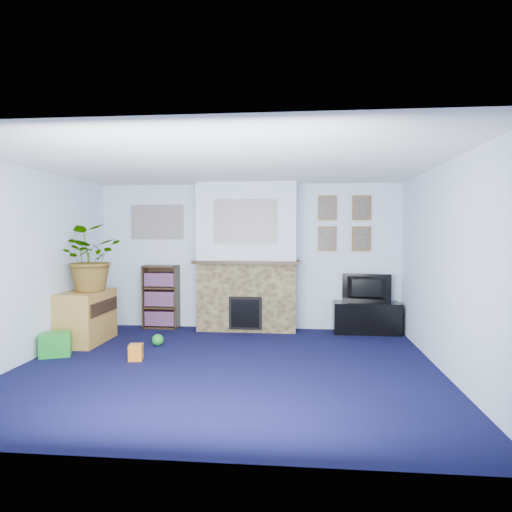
# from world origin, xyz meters

# --- Properties ---
(floor) EXTENTS (5.00, 4.50, 0.01)m
(floor) POSITION_xyz_m (0.00, 0.00, 0.00)
(floor) COLOR black
(floor) RESTS_ON ground
(ceiling) EXTENTS (5.00, 4.50, 0.01)m
(ceiling) POSITION_xyz_m (0.00, 0.00, 2.40)
(ceiling) COLOR white
(ceiling) RESTS_ON wall_back
(wall_back) EXTENTS (5.00, 0.04, 2.40)m
(wall_back) POSITION_xyz_m (0.00, 2.25, 1.20)
(wall_back) COLOR silver
(wall_back) RESTS_ON ground
(wall_front) EXTENTS (5.00, 0.04, 2.40)m
(wall_front) POSITION_xyz_m (0.00, -2.25, 1.20)
(wall_front) COLOR silver
(wall_front) RESTS_ON ground
(wall_left) EXTENTS (0.04, 4.50, 2.40)m
(wall_left) POSITION_xyz_m (-2.50, 0.00, 1.20)
(wall_left) COLOR silver
(wall_left) RESTS_ON ground
(wall_right) EXTENTS (0.04, 4.50, 2.40)m
(wall_right) POSITION_xyz_m (2.50, 0.00, 1.20)
(wall_right) COLOR silver
(wall_right) RESTS_ON ground
(chimney_breast) EXTENTS (1.72, 0.50, 2.40)m
(chimney_breast) POSITION_xyz_m (0.00, 2.05, 1.18)
(chimney_breast) COLOR brown
(chimney_breast) RESTS_ON ground
(collage_main) EXTENTS (1.00, 0.03, 0.68)m
(collage_main) POSITION_xyz_m (0.00, 1.84, 1.78)
(collage_main) COLOR gray
(collage_main) RESTS_ON chimney_breast
(collage_left) EXTENTS (0.90, 0.03, 0.58)m
(collage_left) POSITION_xyz_m (-1.55, 2.23, 1.78)
(collage_left) COLOR gray
(collage_left) RESTS_ON wall_back
(portrait_tl) EXTENTS (0.30, 0.03, 0.40)m
(portrait_tl) POSITION_xyz_m (1.30, 2.23, 2.00)
(portrait_tl) COLOR brown
(portrait_tl) RESTS_ON wall_back
(portrait_tr) EXTENTS (0.30, 0.03, 0.40)m
(portrait_tr) POSITION_xyz_m (1.85, 2.23, 2.00)
(portrait_tr) COLOR brown
(portrait_tr) RESTS_ON wall_back
(portrait_bl) EXTENTS (0.30, 0.03, 0.40)m
(portrait_bl) POSITION_xyz_m (1.30, 2.23, 1.50)
(portrait_bl) COLOR brown
(portrait_bl) RESTS_ON wall_back
(portrait_br) EXTENTS (0.30, 0.03, 0.40)m
(portrait_br) POSITION_xyz_m (1.85, 2.23, 1.50)
(portrait_br) COLOR brown
(portrait_br) RESTS_ON wall_back
(tv_stand) EXTENTS (1.04, 0.44, 0.49)m
(tv_stand) POSITION_xyz_m (1.92, 2.03, 0.23)
(tv_stand) COLOR black
(tv_stand) RESTS_ON ground
(television) EXTENTS (0.78, 0.21, 0.44)m
(television) POSITION_xyz_m (1.92, 2.05, 0.72)
(television) COLOR black
(television) RESTS_ON tv_stand
(bookshelf) EXTENTS (0.58, 0.28, 1.05)m
(bookshelf) POSITION_xyz_m (-1.46, 2.11, 0.50)
(bookshelf) COLOR black
(bookshelf) RESTS_ON ground
(sideboard) EXTENTS (0.54, 0.97, 0.75)m
(sideboard) POSITION_xyz_m (-2.24, 1.01, 0.35)
(sideboard) COLOR #A87936
(sideboard) RESTS_ON ground
(potted_plant) EXTENTS (0.92, 0.81, 0.97)m
(potted_plant) POSITION_xyz_m (-2.19, 0.96, 1.24)
(potted_plant) COLOR #26661E
(potted_plant) RESTS_ON sideboard
(mantel_clock) EXTENTS (0.11, 0.07, 0.15)m
(mantel_clock) POSITION_xyz_m (-0.04, 2.00, 1.22)
(mantel_clock) COLOR gold
(mantel_clock) RESTS_ON chimney_breast
(mantel_candle) EXTENTS (0.05, 0.05, 0.15)m
(mantel_candle) POSITION_xyz_m (0.26, 2.00, 1.23)
(mantel_candle) COLOR #B2BFC6
(mantel_candle) RESTS_ON chimney_breast
(mantel_teddy) EXTENTS (0.14, 0.14, 0.14)m
(mantel_teddy) POSITION_xyz_m (-0.60, 2.00, 1.22)
(mantel_teddy) COLOR gray
(mantel_teddy) RESTS_ON chimney_breast
(mantel_can) EXTENTS (0.06, 0.06, 0.12)m
(mantel_can) POSITION_xyz_m (0.65, 2.00, 1.21)
(mantel_can) COLOR orange
(mantel_can) RESTS_ON chimney_breast
(green_crate) EXTENTS (0.46, 0.42, 0.30)m
(green_crate) POSITION_xyz_m (-2.30, 0.27, 0.14)
(green_crate) COLOR #198C26
(green_crate) RESTS_ON ground
(toy_ball) EXTENTS (0.16, 0.16, 0.16)m
(toy_ball) POSITION_xyz_m (-1.14, 0.91, 0.09)
(toy_ball) COLOR #198C26
(toy_ball) RESTS_ON ground
(toy_block) EXTENTS (0.19, 0.19, 0.20)m
(toy_block) POSITION_xyz_m (-1.18, 0.17, 0.11)
(toy_block) COLOR orange
(toy_block) RESTS_ON ground
(toy_tube) EXTENTS (0.31, 0.14, 0.18)m
(toy_tube) POSITION_xyz_m (-2.30, 0.72, 0.07)
(toy_tube) COLOR red
(toy_tube) RESTS_ON ground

